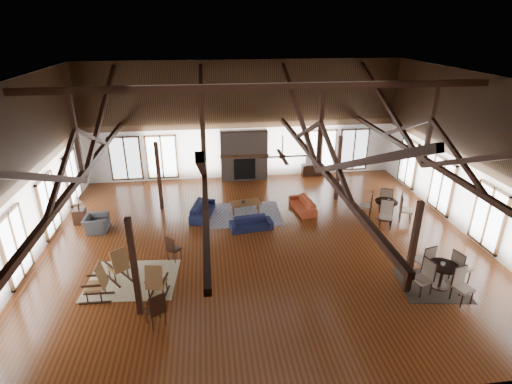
{
  "coord_description": "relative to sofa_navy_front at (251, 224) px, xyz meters",
  "views": [
    {
      "loc": [
        -1.88,
        -12.98,
        7.7
      ],
      "look_at": [
        -0.09,
        1.0,
        1.64
      ],
      "focal_mm": 28.0,
      "sensor_mm": 36.0,
      "label": 1
    }
  ],
  "objects": [
    {
      "name": "floor",
      "position": [
        0.28,
        -1.07,
        -0.25
      ],
      "size": [
        16.0,
        16.0,
        0.0
      ],
      "primitive_type": "plane",
      "color": "#612F14",
      "rests_on": "ground"
    },
    {
      "name": "ceiling",
      "position": [
        0.28,
        -1.07,
        5.75
      ],
      "size": [
        16.0,
        14.0,
        0.02
      ],
      "primitive_type": "cube",
      "color": "black",
      "rests_on": "wall_back"
    },
    {
      "name": "wall_back",
      "position": [
        0.28,
        5.93,
        2.75
      ],
      "size": [
        16.0,
        0.02,
        6.0
      ],
      "primitive_type": "cube",
      "color": "white",
      "rests_on": "floor"
    },
    {
      "name": "wall_front",
      "position": [
        0.28,
        -8.07,
        2.75
      ],
      "size": [
        16.0,
        0.02,
        6.0
      ],
      "primitive_type": "cube",
      "color": "white",
      "rests_on": "floor"
    },
    {
      "name": "wall_left",
      "position": [
        -7.72,
        -1.07,
        2.75
      ],
      "size": [
        0.02,
        14.0,
        6.0
      ],
      "primitive_type": "cube",
      "color": "white",
      "rests_on": "floor"
    },
    {
      "name": "wall_right",
      "position": [
        8.28,
        -1.07,
        2.75
      ],
      "size": [
        0.02,
        14.0,
        6.0
      ],
      "primitive_type": "cube",
      "color": "white",
      "rests_on": "floor"
    },
    {
      "name": "roof_truss",
      "position": [
        0.28,
        -1.07,
        3.78
      ],
      "size": [
        15.6,
        14.07,
        3.14
      ],
      "color": "black",
      "rests_on": "wall_back"
    },
    {
      "name": "post_grid",
      "position": [
        0.28,
        -1.07,
        1.28
      ],
      "size": [
        8.16,
        7.16,
        3.05
      ],
      "color": "black",
      "rests_on": "floor"
    },
    {
      "name": "fireplace",
      "position": [
        0.28,
        5.6,
        1.04
      ],
      "size": [
        2.5,
        0.69,
        2.6
      ],
      "color": "#6C5D52",
      "rests_on": "floor"
    },
    {
      "name": "ceiling_fan",
      "position": [
        0.78,
        -2.07,
        3.48
      ],
      "size": [
        1.6,
        1.6,
        0.75
      ],
      "color": "black",
      "rests_on": "roof_truss"
    },
    {
      "name": "sofa_navy_front",
      "position": [
        0.0,
        0.0,
        0.0
      ],
      "size": [
        1.77,
        0.88,
        0.5
      ],
      "primitive_type": "imported",
      "rotation": [
        0.0,
        0.0,
        0.13
      ],
      "color": "#151B3C",
      "rests_on": "floor"
    },
    {
      "name": "sofa_navy_left",
      "position": [
        -1.92,
        1.45,
        0.03
      ],
      "size": [
        2.02,
        1.16,
        0.55
      ],
      "primitive_type": "imported",
      "rotation": [
        0.0,
        0.0,
        1.34
      ],
      "color": "#131936",
      "rests_on": "floor"
    },
    {
      "name": "sofa_orange",
      "position": [
        2.45,
        1.45,
        0.02
      ],
      "size": [
        1.88,
        0.92,
        0.53
      ],
      "primitive_type": "imported",
      "rotation": [
        0.0,
        0.0,
        -1.45
      ],
      "color": "#A03C1F",
      "rests_on": "floor"
    },
    {
      "name": "coffee_table",
      "position": [
        -0.06,
        1.54,
        0.19
      ],
      "size": [
        1.39,
        0.88,
        0.5
      ],
      "rotation": [
        0.0,
        0.0,
        0.19
      ],
      "color": "brown",
      "rests_on": "floor"
    },
    {
      "name": "vase",
      "position": [
        -0.17,
        1.45,
        0.33
      ],
      "size": [
        0.18,
        0.18,
        0.17
      ],
      "primitive_type": "imported",
      "rotation": [
        0.0,
        0.0,
        0.11
      ],
      "color": "#B2B2B2",
      "rests_on": "coffee_table"
    },
    {
      "name": "armchair",
      "position": [
        -6.11,
        0.67,
        0.07
      ],
      "size": [
        0.98,
        0.85,
        0.63
      ],
      "primitive_type": "imported",
      "rotation": [
        0.0,
        0.0,
        1.56
      ],
      "color": "#2D2D30",
      "rests_on": "floor"
    },
    {
      "name": "side_table_lamp",
      "position": [
        -6.93,
        1.43,
        0.2
      ],
      "size": [
        0.47,
        0.47,
        1.2
      ],
      "color": "black",
      "rests_on": "floor"
    },
    {
      "name": "rocking_chair_a",
      "position": [
        -4.56,
        -2.9,
        0.31
      ],
      "size": [
        0.96,
        1.03,
        1.19
      ],
      "rotation": [
        0.0,
        0.0,
        0.66
      ],
      "color": "brown",
      "rests_on": "floor"
    },
    {
      "name": "rocking_chair_b",
      "position": [
        -3.31,
        -3.94,
        0.31
      ],
      "size": [
        0.65,
        0.99,
        1.18
      ],
      "rotation": [
        0.0,
        0.0,
        -0.2
      ],
      "color": "brown",
      "rests_on": "floor"
    },
    {
      "name": "rocking_chair_c",
      "position": [
        -5.0,
        -3.77,
        0.32
      ],
      "size": [
        0.95,
        0.55,
        1.21
      ],
      "rotation": [
        0.0,
        0.0,
        1.54
      ],
      "color": "brown",
      "rests_on": "floor"
    },
    {
      "name": "side_chair_a",
      "position": [
        -2.97,
        -1.95,
        0.3
      ],
      "size": [
        0.56,
        0.56,
        0.94
      ],
      "rotation": [
        0.0,
        0.0,
        -0.66
      ],
      "color": "black",
      "rests_on": "floor"
    },
    {
      "name": "side_chair_b",
      "position": [
        -3.16,
        -5.19,
        0.38
      ],
      "size": [
        0.63,
        0.63,
        1.08
      ],
      "rotation": [
        0.0,
        0.0,
        0.54
      ],
      "color": "black",
      "rests_on": "floor"
    },
    {
      "name": "cafe_table_near",
      "position": [
        5.45,
        -4.5,
        0.3
      ],
      "size": [
        2.14,
        2.14,
        1.09
      ],
      "rotation": [
        0.0,
        0.0,
        0.26
      ],
      "color": "black",
      "rests_on": "floor"
    },
    {
      "name": "cafe_table_far",
      "position": [
        5.69,
        0.2,
        0.31
      ],
      "size": [
        2.17,
        2.17,
        1.12
      ],
      "rotation": [
        0.0,
        0.0,
        -0.4
      ],
      "color": "black",
      "rests_on": "floor"
    },
    {
      "name": "cup_near",
      "position": [
        5.41,
        -4.5,
        0.59
      ],
      "size": [
        0.16,
        0.16,
        0.11
      ],
      "primitive_type": "imported",
      "rotation": [
        0.0,
        0.0,
        0.18
      ],
      "color": "#B2B2B2",
      "rests_on": "cafe_table_near"
    },
    {
      "name": "cup_far",
      "position": [
        5.75,
        0.16,
        0.61
      ],
      "size": [
        0.14,
        0.14,
        0.1
      ],
      "primitive_type": "imported",
      "rotation": [
        0.0,
        0.0,
        0.08
      ],
      "color": "#B2B2B2",
      "rests_on": "cafe_table_far"
    },
    {
      "name": "tv_console",
      "position": [
        4.02,
        5.68,
        0.05
      ],
      "size": [
        1.17,
        0.44,
        0.59
      ],
      "primitive_type": "cube",
      "color": "black",
      "rests_on": "floor"
    },
    {
      "name": "television",
      "position": [
        4.03,
        5.68,
        0.59
      ],
      "size": [
        0.88,
        0.16,
        0.5
      ],
      "primitive_type": "imported",
      "rotation": [
        0.0,
        0.0,
        -0.05
      ],
      "color": "#B2B2B2",
      "rests_on": "tv_console"
    },
    {
      "name": "rug_tan",
      "position": [
        -4.2,
        -2.91,
        -0.24
      ],
      "size": [
        2.98,
        2.43,
        0.01
      ],
      "primitive_type": "cube",
      "rotation": [
        0.0,
        0.0,
        -0.08
      ],
      "color": "tan",
      "rests_on": "floor"
    },
    {
      "name": "rug_navy",
      "position": [
        -0.18,
        1.36,
        -0.24
      ],
      "size": [
        3.26,
        2.49,
        0.01
      ],
      "primitive_type": "cube",
      "rotation": [
        0.0,
        0.0,
        -0.03
      ],
      "color": "#171940",
      "rests_on": "floor"
    },
    {
      "name": "rug_dark",
      "position": [
        5.25,
        -4.42,
        -0.24
      ],
      "size": [
        2.22,
        2.06,
        0.01
      ],
      "primitive_type": "cube",
      "rotation": [
        0.0,
        0.0,
        -0.14
      ],
      "color": "black",
      "rests_on": "floor"
    }
  ]
}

